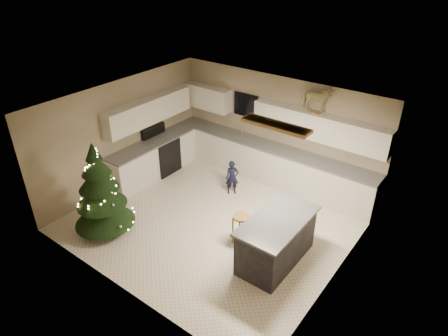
% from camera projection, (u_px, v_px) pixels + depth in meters
% --- Properties ---
extents(ground_plane, '(5.50, 5.50, 0.00)m').
position_uv_depth(ground_plane, '(214.00, 220.00, 8.69)').
color(ground_plane, beige).
extents(room_shell, '(5.52, 5.02, 2.61)m').
position_uv_depth(room_shell, '(214.00, 149.00, 7.81)').
color(room_shell, tan).
rests_on(room_shell, ground_plane).
extents(cabinetry, '(5.50, 3.20, 2.00)m').
position_uv_depth(cabinetry, '(226.00, 150.00, 9.93)').
color(cabinetry, silver).
rests_on(cabinetry, ground_plane).
extents(island, '(0.90, 1.70, 0.95)m').
position_uv_depth(island, '(276.00, 240.00, 7.38)').
color(island, black).
rests_on(island, ground_plane).
extents(bar_stool, '(0.34, 0.34, 0.64)m').
position_uv_depth(bar_stool, '(241.00, 223.00, 7.83)').
color(bar_stool, brown).
rests_on(bar_stool, ground_plane).
extents(christmas_tree, '(1.27, 1.22, 2.02)m').
position_uv_depth(christmas_tree, '(101.00, 196.00, 8.02)').
color(christmas_tree, '#3F2816').
rests_on(christmas_tree, ground_plane).
extents(toddler, '(0.36, 0.36, 0.84)m').
position_uv_depth(toddler, '(232.00, 178.00, 9.43)').
color(toddler, black).
rests_on(toddler, ground_plane).
extents(rocking_horse, '(0.74, 0.50, 0.60)m').
position_uv_depth(rocking_horse, '(316.00, 99.00, 8.63)').
color(rocking_horse, brown).
rests_on(rocking_horse, cabinetry).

